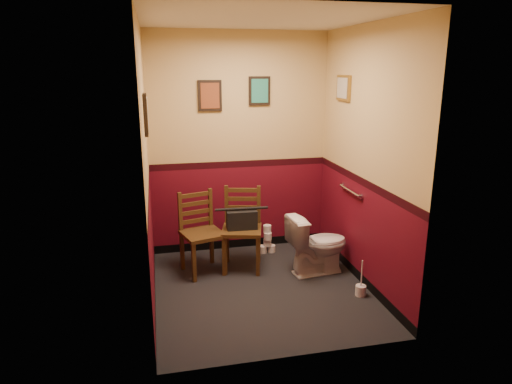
# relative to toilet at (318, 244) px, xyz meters

# --- Properties ---
(floor) EXTENTS (2.20, 2.40, 0.00)m
(floor) POSITION_rel_toilet_xyz_m (-0.72, -0.26, -0.34)
(floor) COLOR black
(floor) RESTS_ON ground
(ceiling) EXTENTS (2.20, 2.40, 0.00)m
(ceiling) POSITION_rel_toilet_xyz_m (-0.72, -0.26, 2.36)
(ceiling) COLOR silver
(ceiling) RESTS_ON ground
(wall_back) EXTENTS (2.20, 0.00, 2.70)m
(wall_back) POSITION_rel_toilet_xyz_m (-0.72, 0.94, 1.01)
(wall_back) COLOR #520A17
(wall_back) RESTS_ON ground
(wall_front) EXTENTS (2.20, 0.00, 2.70)m
(wall_front) POSITION_rel_toilet_xyz_m (-0.72, -1.46, 1.01)
(wall_front) COLOR #520A17
(wall_front) RESTS_ON ground
(wall_left) EXTENTS (0.00, 2.40, 2.70)m
(wall_left) POSITION_rel_toilet_xyz_m (-1.82, -0.26, 1.01)
(wall_left) COLOR #520A17
(wall_left) RESTS_ON ground
(wall_right) EXTENTS (0.00, 2.40, 2.70)m
(wall_right) POSITION_rel_toilet_xyz_m (0.38, -0.26, 1.01)
(wall_right) COLOR #520A17
(wall_right) RESTS_ON ground
(grab_bar) EXTENTS (0.05, 0.56, 0.06)m
(grab_bar) POSITION_rel_toilet_xyz_m (0.35, -0.01, 0.61)
(grab_bar) COLOR silver
(grab_bar) RESTS_ON wall_right
(framed_print_back_a) EXTENTS (0.28, 0.04, 0.36)m
(framed_print_back_a) POSITION_rel_toilet_xyz_m (-1.07, 0.92, 1.61)
(framed_print_back_a) COLOR black
(framed_print_back_a) RESTS_ON wall_back
(framed_print_back_b) EXTENTS (0.26, 0.04, 0.34)m
(framed_print_back_b) POSITION_rel_toilet_xyz_m (-0.47, 0.92, 1.66)
(framed_print_back_b) COLOR black
(framed_print_back_b) RESTS_ON wall_back
(framed_print_left) EXTENTS (0.04, 0.30, 0.38)m
(framed_print_left) POSITION_rel_toilet_xyz_m (-1.80, -0.16, 1.51)
(framed_print_left) COLOR black
(framed_print_left) RESTS_ON wall_left
(framed_print_right) EXTENTS (0.04, 0.34, 0.28)m
(framed_print_right) POSITION_rel_toilet_xyz_m (0.36, 0.34, 1.71)
(framed_print_right) COLOR olive
(framed_print_right) RESTS_ON wall_right
(toilet) EXTENTS (0.73, 0.46, 0.68)m
(toilet) POSITION_rel_toilet_xyz_m (0.00, 0.00, 0.00)
(toilet) COLOR white
(toilet) RESTS_ON floor
(toilet_brush) EXTENTS (0.11, 0.11, 0.39)m
(toilet_brush) POSITION_rel_toilet_xyz_m (0.25, -0.63, -0.28)
(toilet_brush) COLOR silver
(toilet_brush) RESTS_ON floor
(chair_left) EXTENTS (0.53, 0.53, 0.92)m
(chair_left) POSITION_rel_toilet_xyz_m (-1.28, 0.33, 0.13)
(chair_left) COLOR #4E3417
(chair_left) RESTS_ON floor
(chair_right) EXTENTS (0.54, 0.54, 0.95)m
(chair_right) POSITION_rel_toilet_xyz_m (-0.81, 0.33, 0.14)
(chair_right) COLOR #4E3417
(chair_right) RESTS_ON floor
(handbag) EXTENTS (0.35, 0.19, 0.25)m
(handbag) POSITION_rel_toilet_xyz_m (-0.82, 0.29, 0.27)
(handbag) COLOR black
(handbag) RESTS_ON chair_right
(tp_stack) EXTENTS (0.21, 0.13, 0.36)m
(tp_stack) POSITION_rel_toilet_xyz_m (-0.42, 0.68, -0.18)
(tp_stack) COLOR silver
(tp_stack) RESTS_ON floor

